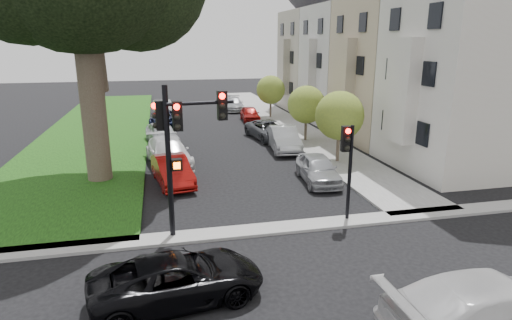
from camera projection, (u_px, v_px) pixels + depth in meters
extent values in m
plane|color=black|center=(288.00, 254.00, 14.64)|extent=(140.00, 140.00, 0.00)
cube|color=black|center=(99.00, 129.00, 35.27)|extent=(8.00, 44.00, 0.12)
cube|color=gray|center=(283.00, 121.00, 38.61)|extent=(3.50, 44.00, 0.12)
cube|color=gray|center=(273.00, 229.00, 16.51)|extent=(60.00, 1.00, 0.12)
cube|color=beige|center=(466.00, 80.00, 23.47)|extent=(7.00, 7.40, 10.00)
cube|color=beige|center=(402.00, 91.00, 22.79)|extent=(0.70, 2.20, 5.50)
cube|color=black|center=(408.00, 71.00, 22.58)|extent=(0.08, 3.60, 6.00)
cube|color=gray|center=(394.00, 71.00, 30.52)|extent=(7.00, 7.40, 10.00)
cube|color=gray|center=(344.00, 79.00, 29.83)|extent=(0.70, 2.20, 5.50)
cube|color=black|center=(348.00, 64.00, 29.63)|extent=(0.08, 3.60, 6.00)
cube|color=#ADA39D|center=(349.00, 65.00, 37.56)|extent=(7.00, 7.40, 10.00)
cube|color=#ADA39D|center=(308.00, 72.00, 36.88)|extent=(0.70, 2.20, 5.50)
cube|color=black|center=(311.00, 60.00, 36.67)|extent=(0.08, 3.60, 6.00)
cube|color=gray|center=(319.00, 61.00, 44.61)|extent=(7.00, 7.40, 10.00)
cube|color=gray|center=(283.00, 67.00, 43.93)|extent=(0.70, 2.20, 5.50)
cube|color=black|center=(286.00, 57.00, 43.72)|extent=(0.08, 3.60, 6.00)
cylinder|color=#3C2C22|center=(92.00, 95.00, 21.19)|extent=(1.23, 1.23, 8.95)
cylinder|color=#3C2C22|center=(338.00, 146.00, 25.39)|extent=(0.20, 0.20, 2.04)
sphere|color=olive|center=(340.00, 116.00, 24.90)|extent=(2.86, 2.86, 2.86)
cylinder|color=#3C2C22|center=(306.00, 128.00, 30.88)|extent=(0.19, 0.19, 1.92)
sphere|color=olive|center=(306.00, 105.00, 30.42)|extent=(2.69, 2.69, 2.69)
cylinder|color=#3C2C22|center=(271.00, 108.00, 40.34)|extent=(0.19, 0.19, 1.90)
sphere|color=olive|center=(271.00, 90.00, 39.88)|extent=(2.66, 2.66, 2.66)
cylinder|color=black|center=(169.00, 165.00, 15.15)|extent=(0.21, 0.21, 5.63)
cylinder|color=black|center=(200.00, 103.00, 14.82)|extent=(2.38, 0.35, 0.13)
cube|color=black|center=(177.00, 116.00, 14.76)|extent=(0.35, 0.31, 1.03)
cube|color=black|center=(222.00, 105.00, 15.01)|extent=(0.35, 0.31, 1.03)
cube|color=black|center=(160.00, 116.00, 14.89)|extent=(0.31, 0.35, 1.03)
sphere|color=#FF0C05|center=(177.00, 107.00, 14.52)|extent=(0.22, 0.22, 0.22)
sphere|color=black|center=(178.00, 127.00, 14.70)|extent=(0.22, 0.22, 0.22)
cube|color=black|center=(177.00, 164.00, 15.21)|extent=(0.40, 0.30, 0.41)
cube|color=#FF5905|center=(177.00, 166.00, 15.06)|extent=(0.24, 0.03, 0.24)
cylinder|color=black|center=(350.00, 174.00, 16.85)|extent=(0.16, 0.16, 3.95)
cube|color=black|center=(346.00, 139.00, 16.40)|extent=(0.34, 0.31, 0.99)
sphere|color=#FF0C05|center=(348.00, 131.00, 16.17)|extent=(0.21, 0.21, 0.21)
imported|color=black|center=(178.00, 279.00, 11.90)|extent=(5.12, 2.97, 1.34)
imported|color=silver|center=(496.00, 310.00, 10.24)|extent=(5.76, 2.37, 1.67)
imported|color=#999BA0|center=(318.00, 169.00, 21.99)|extent=(2.05, 4.32, 1.43)
imported|color=#999BA0|center=(284.00, 139.00, 28.38)|extent=(2.15, 4.94, 1.58)
imported|color=#3F4247|center=(269.00, 130.00, 31.60)|extent=(3.09, 5.29, 1.38)
imported|color=maroon|center=(250.00, 114.00, 38.87)|extent=(1.79, 3.91, 1.30)
imported|color=#999BA0|center=(234.00, 104.00, 44.74)|extent=(2.38, 4.92, 1.38)
imported|color=maroon|center=(172.00, 170.00, 21.66)|extent=(2.22, 4.57, 1.44)
imported|color=silver|center=(169.00, 152.00, 24.93)|extent=(2.92, 5.67, 1.57)
imported|color=#999BA0|center=(162.00, 133.00, 30.10)|extent=(2.67, 4.76, 1.53)
imported|color=black|center=(163.00, 118.00, 36.96)|extent=(2.49, 4.76, 1.28)
imported|color=silver|center=(163.00, 108.00, 41.64)|extent=(2.04, 4.59, 1.46)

